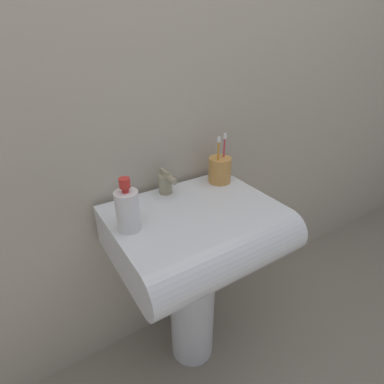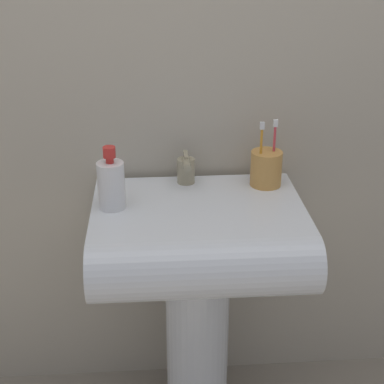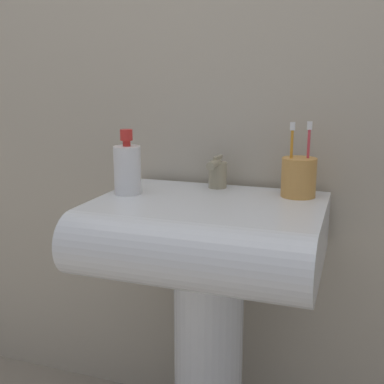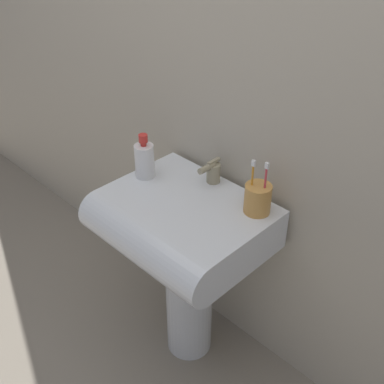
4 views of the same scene
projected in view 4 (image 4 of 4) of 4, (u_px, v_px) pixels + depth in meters
name	position (u px, v px, depth m)	size (l,w,h in m)	color
ground_plane	(189.00, 343.00, 2.05)	(6.00, 6.00, 0.00)	gray
wall_back	(241.00, 50.00, 1.51)	(5.00, 0.05, 2.40)	#B7AD99
sink_pedestal	(189.00, 294.00, 1.88)	(0.18, 0.18, 0.59)	white
sink_basin	(178.00, 225.00, 1.64)	(0.56, 0.46, 0.15)	white
faucet	(212.00, 172.00, 1.70)	(0.05, 0.10, 0.09)	tan
toothbrush_cup	(258.00, 198.00, 1.55)	(0.09, 0.09, 0.19)	#D19347
soap_bottle	(145.00, 160.00, 1.72)	(0.07, 0.07, 0.17)	white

